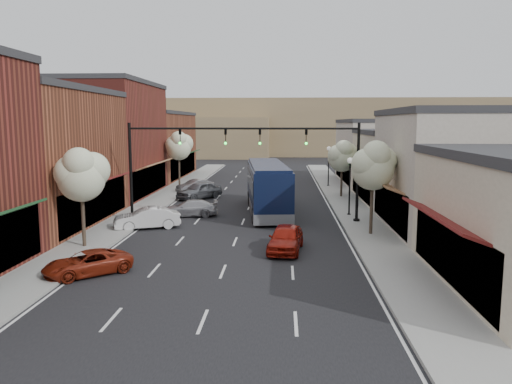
# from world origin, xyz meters

# --- Properties ---
(ground) EXTENTS (160.00, 160.00, 0.00)m
(ground) POSITION_xyz_m (0.00, 0.00, 0.00)
(ground) COLOR black
(ground) RESTS_ON ground
(sidewalk_left) EXTENTS (2.80, 73.00, 0.15)m
(sidewalk_left) POSITION_xyz_m (-8.40, 18.50, 0.07)
(sidewalk_left) COLOR gray
(sidewalk_left) RESTS_ON ground
(sidewalk_right) EXTENTS (2.80, 73.00, 0.15)m
(sidewalk_right) POSITION_xyz_m (8.40, 18.50, 0.07)
(sidewalk_right) COLOR gray
(sidewalk_right) RESTS_ON ground
(curb_left) EXTENTS (0.25, 73.00, 0.17)m
(curb_left) POSITION_xyz_m (-7.00, 18.50, 0.07)
(curb_left) COLOR gray
(curb_left) RESTS_ON ground
(curb_right) EXTENTS (0.25, 73.00, 0.17)m
(curb_right) POSITION_xyz_m (7.00, 18.50, 0.07)
(curb_right) COLOR gray
(curb_right) RESTS_ON ground
(bldg_left_midnear) EXTENTS (10.14, 14.10, 9.40)m
(bldg_left_midnear) POSITION_xyz_m (-14.23, 6.00, 4.66)
(bldg_left_midnear) COLOR brown
(bldg_left_midnear) RESTS_ON ground
(bldg_left_midfar) EXTENTS (10.14, 14.10, 10.90)m
(bldg_left_midfar) POSITION_xyz_m (-14.24, 20.00, 5.40)
(bldg_left_midfar) COLOR maroon
(bldg_left_midfar) RESTS_ON ground
(bldg_left_far) EXTENTS (10.14, 18.10, 8.40)m
(bldg_left_far) POSITION_xyz_m (-14.22, 36.00, 4.16)
(bldg_left_far) COLOR brown
(bldg_left_far) RESTS_ON ground
(bldg_right_midnear) EXTENTS (9.14, 12.10, 7.90)m
(bldg_right_midnear) POSITION_xyz_m (13.72, 6.00, 3.91)
(bldg_right_midnear) COLOR #BEB2A3
(bldg_right_midnear) RESTS_ON ground
(bldg_right_midfar) EXTENTS (9.14, 12.10, 6.40)m
(bldg_right_midfar) POSITION_xyz_m (13.70, 18.00, 3.17)
(bldg_right_midfar) COLOR beige
(bldg_right_midfar) RESTS_ON ground
(bldg_right_far) EXTENTS (9.14, 16.10, 7.40)m
(bldg_right_far) POSITION_xyz_m (13.71, 32.00, 3.66)
(bldg_right_far) COLOR #BEB2A3
(bldg_right_far) RESTS_ON ground
(hill_far) EXTENTS (120.00, 30.00, 12.00)m
(hill_far) POSITION_xyz_m (0.00, 90.00, 6.00)
(hill_far) COLOR #7A6647
(hill_far) RESTS_ON ground
(hill_near) EXTENTS (50.00, 20.00, 8.00)m
(hill_near) POSITION_xyz_m (-25.00, 78.00, 4.00)
(hill_near) COLOR #7A6647
(hill_near) RESTS_ON ground
(signal_mast_right) EXTENTS (8.22, 0.46, 7.00)m
(signal_mast_right) POSITION_xyz_m (5.62, 8.00, 4.62)
(signal_mast_right) COLOR black
(signal_mast_right) RESTS_ON ground
(signal_mast_left) EXTENTS (8.22, 0.46, 7.00)m
(signal_mast_left) POSITION_xyz_m (-5.62, 8.00, 4.62)
(signal_mast_left) COLOR black
(signal_mast_left) RESTS_ON ground
(tree_right_near) EXTENTS (2.85, 2.65, 5.95)m
(tree_right_near) POSITION_xyz_m (8.35, 3.94, 4.45)
(tree_right_near) COLOR #47382B
(tree_right_near) RESTS_ON ground
(tree_right_far) EXTENTS (2.85, 2.65, 5.43)m
(tree_right_far) POSITION_xyz_m (8.35, 19.94, 3.99)
(tree_right_far) COLOR #47382B
(tree_right_far) RESTS_ON ground
(tree_left_near) EXTENTS (2.85, 2.65, 5.69)m
(tree_left_near) POSITION_xyz_m (-8.25, -0.06, 4.22)
(tree_left_near) COLOR #47382B
(tree_left_near) RESTS_ON ground
(tree_left_far) EXTENTS (2.85, 2.65, 6.13)m
(tree_left_far) POSITION_xyz_m (-8.25, 25.94, 4.60)
(tree_left_far) COLOR #47382B
(tree_left_far) RESTS_ON ground
(lamp_post_near) EXTENTS (0.44, 0.44, 4.44)m
(lamp_post_near) POSITION_xyz_m (7.80, 10.50, 3.01)
(lamp_post_near) COLOR black
(lamp_post_near) RESTS_ON ground
(lamp_post_far) EXTENTS (0.44, 0.44, 4.44)m
(lamp_post_far) POSITION_xyz_m (7.80, 28.00, 3.01)
(lamp_post_far) COLOR black
(lamp_post_far) RESTS_ON ground
(coach_bus) EXTENTS (4.02, 12.80, 3.85)m
(coach_bus) POSITION_xyz_m (1.60, 12.08, 2.00)
(coach_bus) COLOR black
(coach_bus) RESTS_ON ground
(red_hatchback) EXTENTS (2.24, 4.43, 1.45)m
(red_hatchback) POSITION_xyz_m (2.98, -0.05, 0.72)
(red_hatchback) COLOR maroon
(red_hatchback) RESTS_ON ground
(parked_car_a) EXTENTS (4.25, 4.00, 1.11)m
(parked_car_a) POSITION_xyz_m (-6.20, -4.83, 0.56)
(parked_car_a) COLOR maroon
(parked_car_a) RESTS_ON ground
(parked_car_b) EXTENTS (4.56, 2.95, 1.42)m
(parked_car_b) POSITION_xyz_m (-6.20, 5.38, 0.71)
(parked_car_b) COLOR silver
(parked_car_b) RESTS_ON ground
(parked_car_c) EXTENTS (4.44, 2.25, 1.24)m
(parked_car_c) POSITION_xyz_m (-4.20, 9.88, 0.62)
(parked_car_c) COLOR #A2A2A7
(parked_car_c) RESTS_ON ground
(parked_car_d) EXTENTS (4.30, 4.82, 1.58)m
(parked_car_d) POSITION_xyz_m (-4.90, 18.52, 0.79)
(parked_car_d) COLOR #55575D
(parked_car_d) RESTS_ON ground
(parked_car_e) EXTENTS (3.76, 3.67, 1.28)m
(parked_car_e) POSITION_xyz_m (-6.08, 23.02, 0.64)
(parked_car_e) COLOR gray
(parked_car_e) RESTS_ON ground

